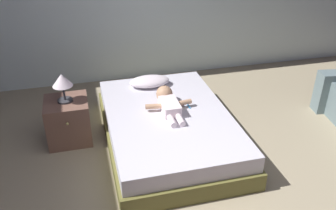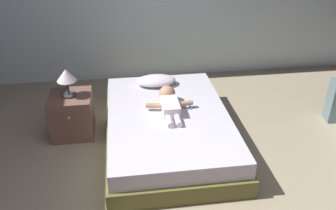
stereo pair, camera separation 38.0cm
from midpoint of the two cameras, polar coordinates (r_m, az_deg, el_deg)
name	(u,v)px [view 1 (the left image)]	position (r m, az deg, el deg)	size (l,w,h in m)	color
bed	(168,128)	(3.98, -2.74, -3.70)	(1.35, 2.03, 0.37)	brown
pillow	(149,81)	(4.46, -5.41, 3.70)	(0.50, 0.30, 0.12)	silver
baby	(168,102)	(3.94, -2.75, 0.36)	(0.53, 0.68, 0.19)	white
toothbrush	(188,105)	(4.01, 0.48, -0.05)	(0.02, 0.14, 0.02)	#3797E2
nightstand	(68,120)	(4.18, -18.09, -2.43)	(0.47, 0.50, 0.49)	brown
lamp	(62,82)	(3.97, -19.13, 3.43)	(0.21, 0.21, 0.32)	#333338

